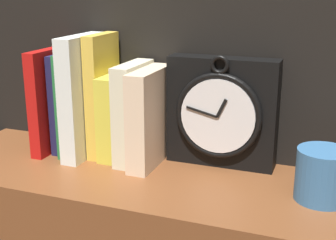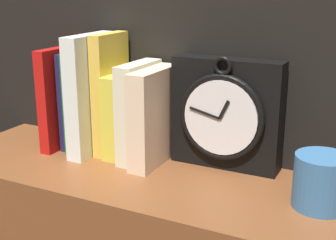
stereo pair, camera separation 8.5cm
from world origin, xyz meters
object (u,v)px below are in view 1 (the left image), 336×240
at_px(book_slot1_red, 52,100).
at_px(book_slot8_cream, 150,117).
at_px(book_slot7_cream, 134,113).
at_px(mug, 325,175).
at_px(book_slot0_orange, 48,106).
at_px(book_slot5_yellow, 103,95).
at_px(book_slot6_yellow, 116,116).
at_px(book_slot2_navy, 67,102).
at_px(book_slot4_white, 84,97).
at_px(book_slot3_green, 75,103).
at_px(clock, 221,113).

xyz_separation_m(book_slot1_red, book_slot8_cream, (0.23, -0.00, -0.01)).
relative_size(book_slot7_cream, mug, 2.08).
relative_size(book_slot0_orange, book_slot8_cream, 0.94).
height_order(book_slot1_red, book_slot5_yellow, book_slot5_yellow).
bearing_deg(book_slot5_yellow, book_slot7_cream, -8.48).
bearing_deg(book_slot6_yellow, book_slot1_red, -175.50).
bearing_deg(book_slot2_navy, book_slot8_cream, -5.47).
distance_m(book_slot0_orange, mug, 0.60).
xyz_separation_m(book_slot4_white, book_slot6_yellow, (0.07, 0.02, -0.04)).
distance_m(book_slot3_green, book_slot8_cream, 0.18).
bearing_deg(book_slot2_navy, clock, 4.32).
distance_m(book_slot0_orange, book_slot7_cream, 0.21).
bearing_deg(book_slot0_orange, book_slot1_red, -30.94).
distance_m(book_slot6_yellow, book_slot7_cream, 0.05).
bearing_deg(book_slot7_cream, clock, 11.73).
distance_m(book_slot2_navy, book_slot6_yellow, 0.12).
relative_size(clock, book_slot7_cream, 1.12).
bearing_deg(book_slot3_green, mug, -6.81).
xyz_separation_m(book_slot4_white, mug, (0.49, -0.05, -0.08)).
xyz_separation_m(book_slot5_yellow, book_slot7_cream, (0.08, -0.01, -0.03)).
bearing_deg(book_slot6_yellow, book_slot0_orange, 179.72).
xyz_separation_m(book_slot0_orange, book_slot3_green, (0.07, -0.01, 0.02)).
bearing_deg(book_slot8_cream, book_slot2_navy, 174.53).
height_order(book_slot1_red, book_slot8_cream, book_slot1_red).
bearing_deg(book_slot3_green, book_slot1_red, -172.12).
bearing_deg(book_slot3_green, book_slot5_yellow, 7.47).
xyz_separation_m(book_slot0_orange, book_slot5_yellow, (0.14, 0.00, 0.04)).
height_order(clock, book_slot5_yellow, book_slot5_yellow).
xyz_separation_m(book_slot2_navy, book_slot6_yellow, (0.12, -0.00, -0.02)).
relative_size(book_slot2_navy, book_slot7_cream, 1.05).
distance_m(book_slot3_green, book_slot4_white, 0.04).
distance_m(book_slot0_orange, book_slot6_yellow, 0.17).
xyz_separation_m(book_slot2_navy, book_slot7_cream, (0.16, -0.01, -0.01)).
relative_size(clock, book_slot8_cream, 1.17).
distance_m(clock, book_slot6_yellow, 0.22).
bearing_deg(book_slot4_white, book_slot3_green, 158.83).
bearing_deg(book_slot6_yellow, book_slot8_cream, -10.95).
height_order(book_slot3_green, book_slot4_white, book_slot4_white).
bearing_deg(book_slot0_orange, book_slot8_cream, -3.81).
height_order(book_slot0_orange, mug, book_slot0_orange).
bearing_deg(book_slot2_navy, book_slot4_white, -19.50).
relative_size(book_slot8_cream, mug, 2.00).
height_order(book_slot1_red, mug, book_slot1_red).
height_order(book_slot0_orange, book_slot8_cream, book_slot8_cream).
height_order(book_slot1_red, book_slot4_white, book_slot4_white).
height_order(book_slot3_green, mug, book_slot3_green).
bearing_deg(mug, book_slot2_navy, 172.70).
distance_m(book_slot2_navy, book_slot8_cream, 0.20).
relative_size(book_slot3_green, book_slot7_cream, 1.08).
height_order(book_slot6_yellow, mug, book_slot6_yellow).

